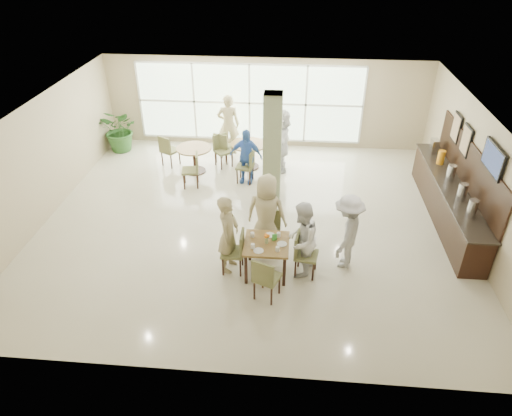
# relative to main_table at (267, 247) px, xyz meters

# --- Properties ---
(ground) EXTENTS (10.00, 10.00, 0.00)m
(ground) POSITION_rel_main_table_xyz_m (-0.48, 1.93, -0.65)
(ground) COLOR beige
(ground) RESTS_ON ground
(room_shell) EXTENTS (10.00, 10.00, 10.00)m
(room_shell) POSITION_rel_main_table_xyz_m (-0.48, 1.93, 1.05)
(room_shell) COLOR white
(room_shell) RESTS_ON ground
(window_bank) EXTENTS (7.00, 0.04, 7.00)m
(window_bank) POSITION_rel_main_table_xyz_m (-0.98, 6.39, 0.75)
(window_bank) COLOR silver
(window_bank) RESTS_ON ground
(column) EXTENTS (0.45, 0.45, 2.80)m
(column) POSITION_rel_main_table_xyz_m (-0.08, 3.13, 0.75)
(column) COLOR #646D4C
(column) RESTS_ON ground
(main_table) EXTENTS (0.90, 0.90, 0.75)m
(main_table) POSITION_rel_main_table_xyz_m (0.00, 0.00, 0.00)
(main_table) COLOR brown
(main_table) RESTS_ON ground
(round_table_left) EXTENTS (1.00, 1.00, 0.75)m
(round_table_left) POSITION_rel_main_table_xyz_m (-2.37, 4.36, -0.10)
(round_table_left) COLOR brown
(round_table_left) RESTS_ON ground
(round_table_right) EXTENTS (1.04, 1.04, 0.75)m
(round_table_right) POSITION_rel_main_table_xyz_m (-0.84, 4.77, -0.09)
(round_table_right) COLOR brown
(round_table_right) RESTS_ON ground
(chairs_main_table) EXTENTS (1.99, 2.06, 0.95)m
(chairs_main_table) POSITION_rel_main_table_xyz_m (0.04, 0.02, -0.18)
(chairs_main_table) COLOR brown
(chairs_main_table) RESTS_ON ground
(chairs_table_left) EXTENTS (2.20, 1.86, 0.95)m
(chairs_table_left) POSITION_rel_main_table_xyz_m (-2.36, 4.32, -0.18)
(chairs_table_left) COLOR brown
(chairs_table_left) RESTS_ON ground
(chairs_table_right) EXTENTS (2.16, 1.88, 0.95)m
(chairs_table_right) POSITION_rel_main_table_xyz_m (-0.85, 4.71, -0.18)
(chairs_table_right) COLOR brown
(chairs_table_right) RESTS_ON ground
(tabletop_clutter) EXTENTS (0.75, 0.74, 0.21)m
(tabletop_clutter) POSITION_rel_main_table_xyz_m (0.02, -0.00, 0.16)
(tabletop_clutter) COLOR white
(tabletop_clutter) RESTS_ON main_table
(buffet_counter) EXTENTS (0.64, 4.70, 1.95)m
(buffet_counter) POSITION_rel_main_table_xyz_m (4.22, 2.44, -0.10)
(buffet_counter) COLOR black
(buffet_counter) RESTS_ON ground
(wall_tv) EXTENTS (0.06, 1.00, 0.58)m
(wall_tv) POSITION_rel_main_table_xyz_m (4.46, 1.33, 1.50)
(wall_tv) COLOR black
(wall_tv) RESTS_ON ground
(framed_art_a) EXTENTS (0.05, 0.55, 0.70)m
(framed_art_a) POSITION_rel_main_table_xyz_m (4.47, 2.93, 1.20)
(framed_art_a) COLOR black
(framed_art_a) RESTS_ON ground
(framed_art_b) EXTENTS (0.05, 0.55, 0.70)m
(framed_art_b) POSITION_rel_main_table_xyz_m (4.47, 3.73, 1.20)
(framed_art_b) COLOR black
(framed_art_b) RESTS_ON ground
(potted_plant) EXTENTS (1.59, 1.59, 1.40)m
(potted_plant) POSITION_rel_main_table_xyz_m (-4.94, 5.59, 0.05)
(potted_plant) COLOR #2B5B24
(potted_plant) RESTS_ON ground
(teen_left) EXTENTS (0.52, 0.69, 1.71)m
(teen_left) POSITION_rel_main_table_xyz_m (-0.78, 0.08, 0.20)
(teen_left) COLOR tan
(teen_left) RESTS_ON ground
(teen_far) EXTENTS (0.96, 0.65, 1.81)m
(teen_far) POSITION_rel_main_table_xyz_m (-0.06, 0.84, 0.25)
(teen_far) COLOR tan
(teen_far) RESTS_ON ground
(teen_right) EXTENTS (0.83, 0.95, 1.65)m
(teen_right) POSITION_rel_main_table_xyz_m (0.69, 0.06, 0.17)
(teen_right) COLOR white
(teen_right) RESTS_ON ground
(teen_standing) EXTENTS (0.94, 1.22, 1.66)m
(teen_standing) POSITION_rel_main_table_xyz_m (1.62, 0.41, 0.18)
(teen_standing) COLOR #A8A8AB
(teen_standing) RESTS_ON ground
(adult_a) EXTENTS (0.98, 0.65, 1.55)m
(adult_a) POSITION_rel_main_table_xyz_m (-0.83, 3.87, 0.13)
(adult_a) COLOR #4476CE
(adult_a) RESTS_ON ground
(adult_b) EXTENTS (0.88, 1.76, 1.83)m
(adult_b) POSITION_rel_main_table_xyz_m (0.09, 4.71, 0.27)
(adult_b) COLOR white
(adult_b) RESTS_ON ground
(adult_standing) EXTENTS (0.72, 0.51, 1.87)m
(adult_standing) POSITION_rel_main_table_xyz_m (-1.56, 5.73, 0.29)
(adult_standing) COLOR tan
(adult_standing) RESTS_ON ground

